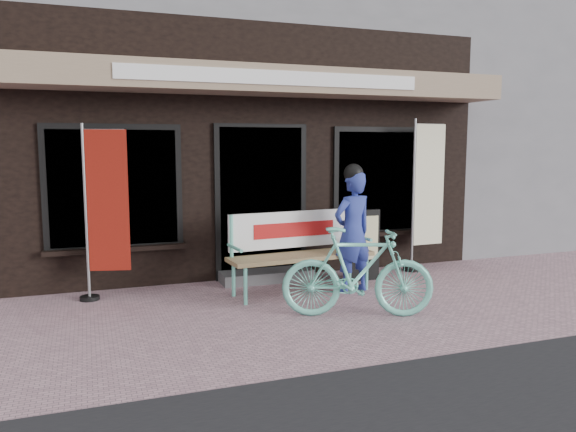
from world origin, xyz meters
name	(u,v)px	position (x,y,z in m)	size (l,w,h in m)	color
ground	(314,316)	(0.00, 0.00, 0.00)	(70.00, 70.00, 0.00)	#B48995
storefront	(214,87)	(0.00, 4.96, 2.99)	(7.00, 6.77, 6.00)	black
neighbor_right_near	(546,109)	(8.50, 5.50, 2.80)	(10.00, 7.00, 5.60)	slate
bench	(298,245)	(0.22, 1.08, 0.61)	(1.95, 0.66, 1.04)	#6AD0B8
person	(353,229)	(0.88, 0.83, 0.82)	(0.64, 0.50, 1.67)	navy
bicycle	(358,272)	(0.45, -0.18, 0.50)	(0.47, 1.68, 1.01)	#6AD0B8
nobori_red	(104,210)	(-2.15, 1.50, 1.12)	(0.64, 0.29, 2.16)	gray
nobori_cream	(426,193)	(2.51, 1.63, 1.18)	(0.67, 0.26, 2.29)	gray
menu_stand	(363,244)	(1.28, 1.32, 0.52)	(0.50, 0.12, 1.01)	black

